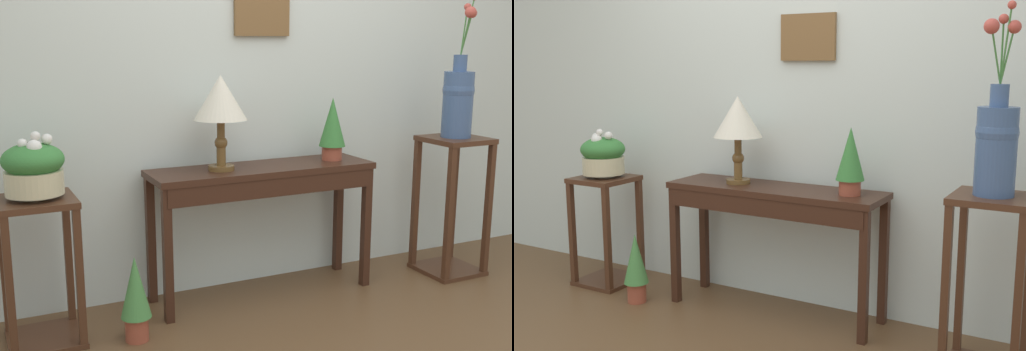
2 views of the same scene
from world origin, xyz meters
TOP-DOWN VIEW (x-y plane):
  - back_wall_with_art at (0.00, 1.52)m, footprint 9.00×0.13m
  - console_table at (-0.07, 1.22)m, footprint 1.27×0.36m
  - table_lamp at (-0.31, 1.24)m, footprint 0.28×0.28m
  - potted_plant_on_console at (0.39, 1.25)m, footprint 0.15×0.15m
  - pedestal_stand_left at (-1.27, 1.15)m, footprint 0.35×0.35m
  - planter_bowl_wide_left at (-1.27, 1.15)m, footprint 0.28×0.28m
  - pedestal_stand_right at (1.14, 1.06)m, footprint 0.35×0.35m
  - flower_vase_tall_right at (1.14, 1.06)m, footprint 0.18×0.22m
  - potted_plant_floor at (-0.87, 0.97)m, footprint 0.15×0.15m

SIDE VIEW (x-z plane):
  - potted_plant_floor at x=-0.87m, z-range 0.02..0.45m
  - pedestal_stand_left at x=-1.27m, z-range 0.00..0.71m
  - pedestal_stand_right at x=1.14m, z-range 0.00..0.85m
  - console_table at x=-0.07m, z-range 0.26..1.01m
  - planter_bowl_wide_left at x=-1.27m, z-range 0.70..1.01m
  - potted_plant_on_console at x=0.39m, z-range 0.76..1.12m
  - flower_vase_tall_right at x=1.14m, z-range 0.69..1.52m
  - table_lamp at x=-0.31m, z-range 0.86..1.37m
  - back_wall_with_art at x=0.00m, z-range 0.00..2.80m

